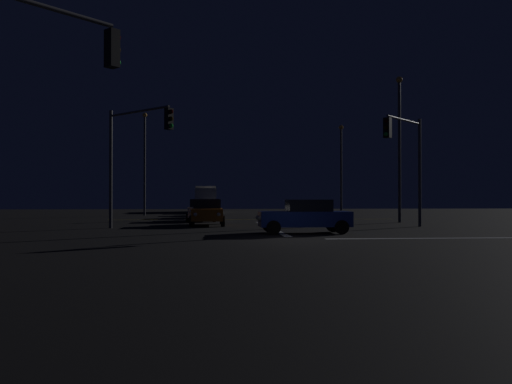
{
  "coord_description": "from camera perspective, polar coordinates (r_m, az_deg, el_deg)",
  "views": [
    {
      "loc": [
        -3.33,
        -21.08,
        1.63
      ],
      "look_at": [
        -0.46,
        11.92,
        2.02
      ],
      "focal_mm": 37.56,
      "sensor_mm": 36.0,
      "label": 1
    }
  ],
  "objects": [
    {
      "name": "traffic_signal_nw",
      "position": [
        28.77,
        -12.88,
        5.03
      ],
      "size": [
        3.72,
        3.72,
        6.44
      ],
      "color": "#4C4C51",
      "rests_on": "ground"
    },
    {
      "name": "crosswalk_bar_east",
      "position": [
        24.19,
        24.18,
        -4.47
      ],
      "size": [
        14.25,
        0.4,
        0.01
      ],
      "color": "white",
      "rests_on": "ground"
    },
    {
      "name": "streetlamp_left_far",
      "position": [
        51.51,
        -11.77,
        3.7
      ],
      "size": [
        0.44,
        0.44,
        9.7
      ],
      "color": "#424247",
      "rests_on": "ground"
    },
    {
      "name": "ground",
      "position": [
        21.41,
        4.01,
        -5.17
      ],
      "size": [
        120.0,
        120.0,
        0.1
      ],
      "primitive_type": "cube",
      "color": "black"
    },
    {
      "name": "traffic_signal_sw",
      "position": [
        14.44,
        -22.53,
        11.2
      ],
      "size": [
        3.01,
        3.01,
        6.71
      ],
      "color": "#4C4C51",
      "rests_on": "ground"
    },
    {
      "name": "stop_line_north",
      "position": [
        29.63,
        1.49,
        -3.82
      ],
      "size": [
        0.35,
        14.25,
        0.01
      ],
      "color": "white",
      "rests_on": "ground"
    },
    {
      "name": "traffic_signal_ne",
      "position": [
        30.66,
        15.74,
        4.32
      ],
      "size": [
        3.19,
        3.19,
        6.21
      ],
      "color": "#4C4C51",
      "rests_on": "ground"
    },
    {
      "name": "sedan_silver",
      "position": [
        38.44,
        -5.82,
        -1.9
      ],
      "size": [
        2.02,
        4.33,
        1.57
      ],
      "color": "#B7B7BC",
      "rests_on": "ground"
    },
    {
      "name": "sedan_white",
      "position": [
        44.71,
        -5.61,
        -1.73
      ],
      "size": [
        2.02,
        4.33,
        1.57
      ],
      "color": "silver",
      "rests_on": "ground"
    },
    {
      "name": "sedan_black",
      "position": [
        50.74,
        -4.87,
        -1.6
      ],
      "size": [
        2.02,
        4.33,
        1.57
      ],
      "color": "black",
      "rests_on": "ground"
    },
    {
      "name": "streetlamp_right_near",
      "position": [
        37.46,
        15.02,
        5.48
      ],
      "size": [
        0.44,
        0.44,
        9.86
      ],
      "color": "#424247",
      "rests_on": "ground"
    },
    {
      "name": "sedan_blue_crossing",
      "position": [
        25.06,
        5.26,
        -2.57
      ],
      "size": [
        4.33,
        2.02,
        1.57
      ],
      "color": "navy",
      "rests_on": "ground"
    },
    {
      "name": "box_truck",
      "position": [
        64.46,
        -5.35,
        -0.6
      ],
      "size": [
        2.68,
        8.28,
        3.08
      ],
      "color": "beige",
      "rests_on": "ground"
    },
    {
      "name": "streetlamp_right_far",
      "position": [
        52.68,
        9.05,
        3.07
      ],
      "size": [
        0.44,
        0.44,
        8.75
      ],
      "color": "#424247",
      "rests_on": "ground"
    },
    {
      "name": "centre_line_ns",
      "position": [
        41.17,
        -0.33,
        -2.94
      ],
      "size": [
        22.0,
        0.15,
        0.01
      ],
      "color": "yellow",
      "rests_on": "ground"
    },
    {
      "name": "sedan_orange",
      "position": [
        32.31,
        -5.22,
        -2.14
      ],
      "size": [
        2.02,
        4.33,
        1.57
      ],
      "color": "#C66014",
      "rests_on": "ground"
    },
    {
      "name": "sedan_gray",
      "position": [
        57.48,
        -5.08,
        -1.49
      ],
      "size": [
        2.02,
        4.33,
        1.57
      ],
      "color": "slate",
      "rests_on": "ground"
    }
  ]
}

